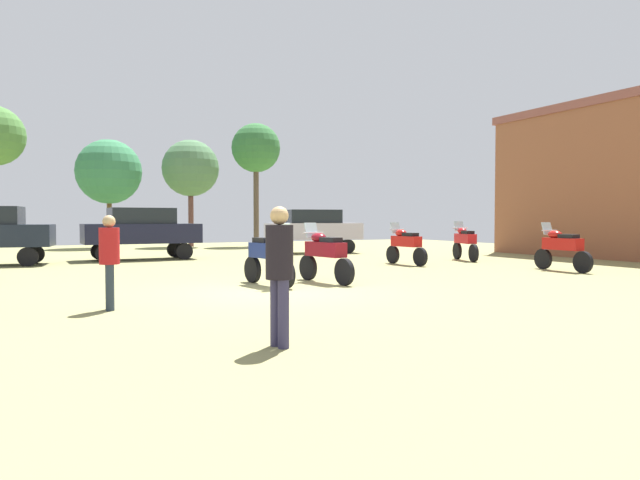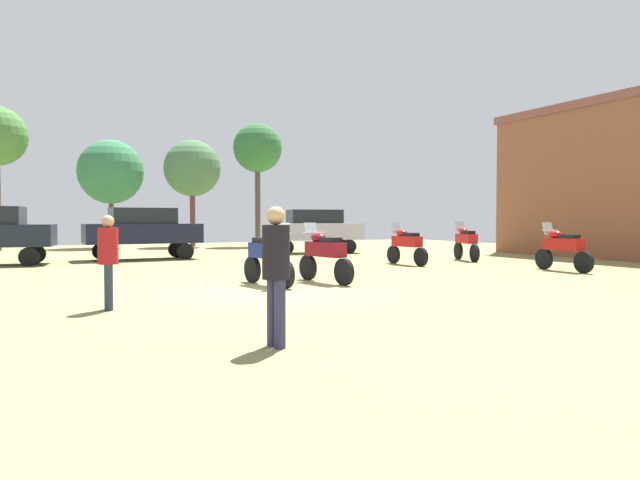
{
  "view_description": "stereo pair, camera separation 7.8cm",
  "coord_description": "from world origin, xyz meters",
  "px_view_note": "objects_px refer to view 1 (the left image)",
  "views": [
    {
      "loc": [
        -4.6,
        -11.59,
        1.59
      ],
      "look_at": [
        2.25,
        2.36,
        1.03
      ],
      "focal_mm": 32.56,
      "sensor_mm": 36.0,
      "label": 1
    },
    {
      "loc": [
        -4.53,
        -11.63,
        1.59
      ],
      "look_at": [
        2.25,
        2.36,
        1.03
      ],
      "focal_mm": 32.56,
      "sensor_mm": 36.0,
      "label": 2
    }
  ],
  "objects_px": {
    "car_3": "(313,228)",
    "motorcycle_6": "(269,255)",
    "motorcycle_7": "(562,247)",
    "car_1": "(142,229)",
    "motorcycle_1": "(325,253)",
    "tree_5": "(109,172)",
    "person_2": "(279,265)",
    "person_1": "(109,255)",
    "tree_3": "(191,169)",
    "tree_2": "(256,149)",
    "motorcycle_3": "(465,241)",
    "motorcycle_4": "(406,244)"
  },
  "relations": [
    {
      "from": "motorcycle_4",
      "to": "tree_3",
      "type": "height_order",
      "value": "tree_3"
    },
    {
      "from": "person_1",
      "to": "tree_3",
      "type": "height_order",
      "value": "tree_3"
    },
    {
      "from": "tree_2",
      "to": "motorcycle_6",
      "type": "bearing_deg",
      "value": -109.04
    },
    {
      "from": "motorcycle_6",
      "to": "tree_5",
      "type": "xyz_separation_m",
      "value": [
        -1.29,
        20.91,
        3.43
      ]
    },
    {
      "from": "car_3",
      "to": "tree_5",
      "type": "height_order",
      "value": "tree_5"
    },
    {
      "from": "motorcycle_1",
      "to": "person_2",
      "type": "distance_m",
      "value": 7.26
    },
    {
      "from": "person_1",
      "to": "tree_5",
      "type": "relative_size",
      "value": 0.28
    },
    {
      "from": "motorcycle_6",
      "to": "tree_3",
      "type": "relative_size",
      "value": 0.35
    },
    {
      "from": "motorcycle_6",
      "to": "car_3",
      "type": "height_order",
      "value": "car_3"
    },
    {
      "from": "motorcycle_3",
      "to": "motorcycle_6",
      "type": "bearing_deg",
      "value": -138.09
    },
    {
      "from": "motorcycle_3",
      "to": "person_1",
      "type": "height_order",
      "value": "person_1"
    },
    {
      "from": "tree_2",
      "to": "motorcycle_7",
      "type": "bearing_deg",
      "value": -82.13
    },
    {
      "from": "motorcycle_6",
      "to": "tree_3",
      "type": "bearing_deg",
      "value": -108.51
    },
    {
      "from": "person_2",
      "to": "car_3",
      "type": "bearing_deg",
      "value": -37.39
    },
    {
      "from": "motorcycle_4",
      "to": "motorcycle_6",
      "type": "relative_size",
      "value": 0.99
    },
    {
      "from": "motorcycle_4",
      "to": "car_3",
      "type": "height_order",
      "value": "car_3"
    },
    {
      "from": "motorcycle_6",
      "to": "motorcycle_7",
      "type": "bearing_deg",
      "value": 168.21
    },
    {
      "from": "car_3",
      "to": "tree_5",
      "type": "bearing_deg",
      "value": 50.79
    },
    {
      "from": "motorcycle_6",
      "to": "motorcycle_3",
      "type": "bearing_deg",
      "value": -165.05
    },
    {
      "from": "car_3",
      "to": "person_2",
      "type": "bearing_deg",
      "value": 164.45
    },
    {
      "from": "motorcycle_4",
      "to": "car_1",
      "type": "relative_size",
      "value": 0.49
    },
    {
      "from": "car_3",
      "to": "motorcycle_6",
      "type": "bearing_deg",
      "value": 161.09
    },
    {
      "from": "motorcycle_3",
      "to": "tree_5",
      "type": "bearing_deg",
      "value": 140.73
    },
    {
      "from": "motorcycle_1",
      "to": "motorcycle_3",
      "type": "distance_m",
      "value": 9.35
    },
    {
      "from": "car_3",
      "to": "person_1",
      "type": "height_order",
      "value": "car_3"
    },
    {
      "from": "person_2",
      "to": "tree_2",
      "type": "distance_m",
      "value": 27.38
    },
    {
      "from": "car_3",
      "to": "car_1",
      "type": "bearing_deg",
      "value": 108.56
    },
    {
      "from": "motorcycle_1",
      "to": "tree_2",
      "type": "xyz_separation_m",
      "value": [
        5.17,
        19.26,
        4.92
      ]
    },
    {
      "from": "motorcycle_1",
      "to": "motorcycle_6",
      "type": "xyz_separation_m",
      "value": [
        -1.47,
        0.01,
        -0.0
      ]
    },
    {
      "from": "person_2",
      "to": "motorcycle_1",
      "type": "bearing_deg",
      "value": -41.72
    },
    {
      "from": "motorcycle_7",
      "to": "person_2",
      "type": "height_order",
      "value": "person_2"
    },
    {
      "from": "tree_5",
      "to": "car_1",
      "type": "bearing_deg",
      "value": -89.79
    },
    {
      "from": "motorcycle_3",
      "to": "motorcycle_4",
      "type": "bearing_deg",
      "value": -150.64
    },
    {
      "from": "motorcycle_7",
      "to": "car_3",
      "type": "distance_m",
      "value": 12.04
    },
    {
      "from": "car_3",
      "to": "tree_2",
      "type": "height_order",
      "value": "tree_2"
    },
    {
      "from": "motorcycle_1",
      "to": "car_1",
      "type": "relative_size",
      "value": 0.5
    },
    {
      "from": "car_3",
      "to": "person_1",
      "type": "relative_size",
      "value": 2.78
    },
    {
      "from": "motorcycle_6",
      "to": "person_2",
      "type": "bearing_deg",
      "value": 60.09
    },
    {
      "from": "person_2",
      "to": "tree_3",
      "type": "xyz_separation_m",
      "value": [
        5.31,
        26.47,
        3.44
      ]
    },
    {
      "from": "motorcycle_3",
      "to": "person_2",
      "type": "relative_size",
      "value": 1.23
    },
    {
      "from": "motorcycle_3",
      "to": "person_2",
      "type": "height_order",
      "value": "person_2"
    },
    {
      "from": "motorcycle_3",
      "to": "motorcycle_6",
      "type": "height_order",
      "value": "motorcycle_3"
    },
    {
      "from": "person_2",
      "to": "motorcycle_6",
      "type": "bearing_deg",
      "value": -30.7
    },
    {
      "from": "tree_5",
      "to": "motorcycle_7",
      "type": "bearing_deg",
      "value": -63.38
    },
    {
      "from": "car_3",
      "to": "person_2",
      "type": "height_order",
      "value": "car_3"
    },
    {
      "from": "person_1",
      "to": "tree_3",
      "type": "relative_size",
      "value": 0.27
    },
    {
      "from": "motorcycle_3",
      "to": "motorcycle_1",
      "type": "bearing_deg",
      "value": -134.24
    },
    {
      "from": "car_1",
      "to": "tree_3",
      "type": "bearing_deg",
      "value": -25.23
    },
    {
      "from": "motorcycle_6",
      "to": "tree_5",
      "type": "distance_m",
      "value": 21.23
    },
    {
      "from": "motorcycle_7",
      "to": "car_1",
      "type": "height_order",
      "value": "car_1"
    }
  ]
}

